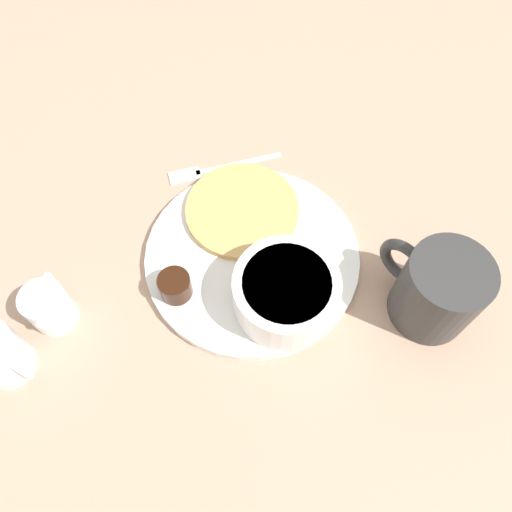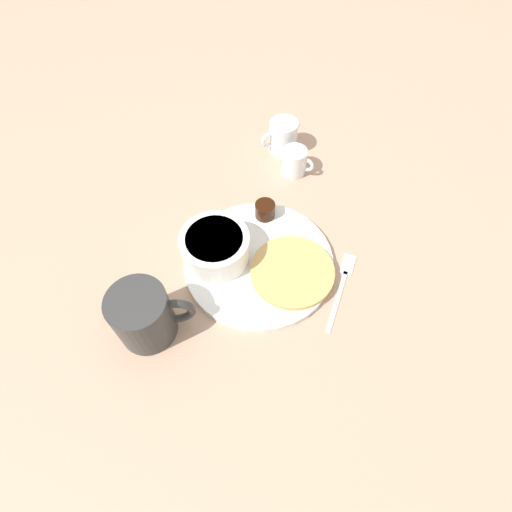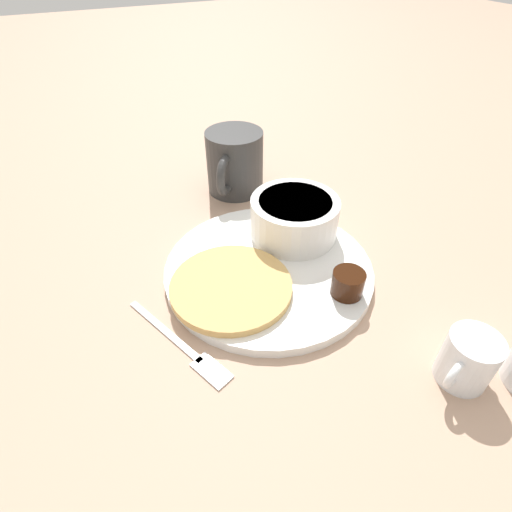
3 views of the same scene
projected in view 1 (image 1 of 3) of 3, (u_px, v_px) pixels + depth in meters
ground_plane at (252, 259)px, 0.58m from camera, size 4.00×4.00×0.00m
plate at (252, 256)px, 0.58m from camera, size 0.25×0.25×0.01m
pancake_stack at (242, 210)px, 0.60m from camera, size 0.14×0.14×0.01m
bowl at (286, 292)px, 0.52m from camera, size 0.11×0.11×0.05m
syrup_cup at (175, 286)px, 0.54m from camera, size 0.04×0.04×0.03m
butter_ramekin at (283, 318)px, 0.52m from camera, size 0.05×0.05×0.04m
coffee_mug at (437, 290)px, 0.51m from camera, size 0.10×0.10×0.09m
creamer_pitcher_near at (49, 307)px, 0.52m from camera, size 0.05×0.07×0.05m
fork at (212, 169)px, 0.64m from camera, size 0.14×0.07×0.00m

